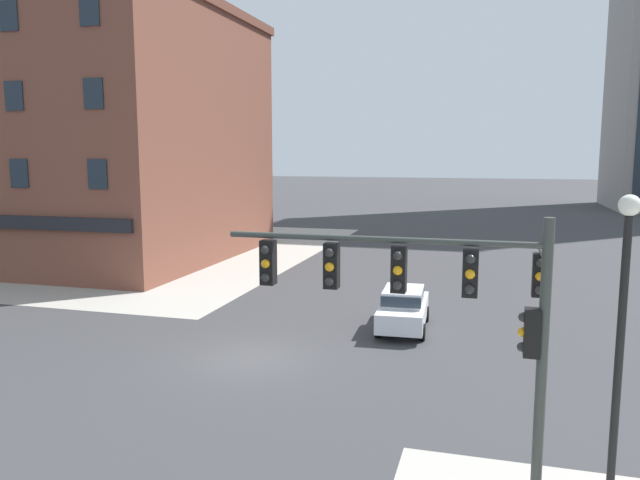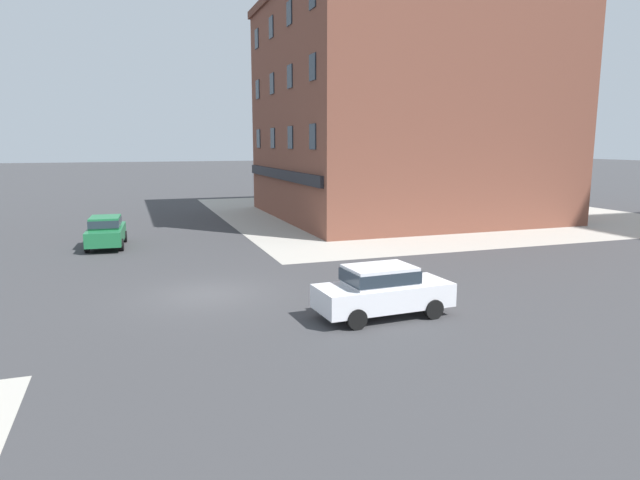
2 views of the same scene
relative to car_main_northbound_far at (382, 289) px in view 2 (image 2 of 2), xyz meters
The scene contains 5 objects.
ground_plane 6.81m from the car_main_northbound_far, 132.19° to the right, with size 320.00×320.00×0.00m, color #38383A.
sidewalk_far_corner 28.77m from the car_main_northbound_far, 148.55° to the left, with size 32.00×32.00×0.02m, color #A8A399.
car_main_northbound_far is the anchor object (origin of this frame).
car_main_southbound_far 18.19m from the car_main_northbound_far, 151.15° to the right, with size 4.50×2.09×1.68m.
storefront_block_near_corner 27.15m from the car_main_northbound_far, 151.59° to the left, with size 19.33×19.32×16.42m.
Camera 2 is at (20.16, -2.57, 5.53)m, focal length 31.07 mm.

